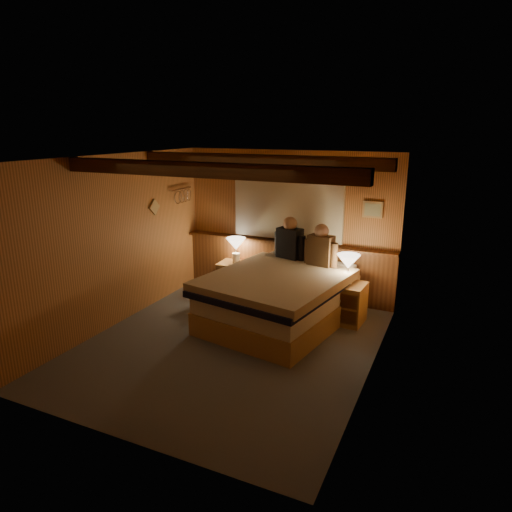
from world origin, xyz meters
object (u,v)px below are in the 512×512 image
Objects in this scene: bed at (279,298)px; nightstand_right at (345,303)px; duffel_bag at (212,298)px; person_left at (290,241)px; person_right at (321,248)px; lamp_right at (348,263)px; lamp_left at (236,245)px; nightstand_left at (233,277)px.

bed is 0.97m from nightstand_right.
bed is 4.53× the size of duffel_bag.
person_right is (0.56, -0.18, -0.01)m from person_left.
lamp_right reaches higher than duffel_bag.
lamp_left is at bearing 100.94° from duffel_bag.
duffel_bag is (-1.57, -0.57, -0.85)m from person_right.
person_left reaches higher than person_right.
lamp_right is at bearing -13.58° from nightstand_left.
lamp_right reaches higher than bed.
duffel_bag is (-2.04, -0.36, -0.73)m from lamp_right.
person_left reaches higher than lamp_right.
bed is at bearing -148.67° from nightstand_right.
nightstand_right is 2.07m from duffel_bag.
person_right is (0.39, 0.66, 0.61)m from bed.
bed is 1.48m from nightstand_left.
bed reaches higher than duffel_bag.
person_left is at bearing 162.65° from nightstand_right.
bed is 5.68× the size of lamp_right.
nightstand_left is 0.90× the size of nightstand_right.
person_left is (0.98, -0.05, 0.19)m from lamp_left.
nightstand_left is at bearing -147.48° from lamp_left.
duffel_bag is at bearing -174.87° from bed.
person_left is 1.28× the size of duffel_bag.
nightstand_right reaches higher than nightstand_left.
nightstand_right is (2.05, -0.43, 0.03)m from nightstand_left.
lamp_left is at bearing -167.84° from person_left.
person_left is (-1.02, 0.40, 0.72)m from nightstand_right.
lamp_left is (0.04, 0.03, 0.57)m from nightstand_left.
lamp_right reaches higher than nightstand_left.
person_left is 1.52m from duffel_bag.
nightstand_right is at bearing -12.78° from lamp_left.
nightstand_left is 1.76m from person_right.
person_right reaches higher than lamp_left.
bed is at bearing -37.93° from lamp_left.
nightstand_right is at bearing -116.00° from lamp_right.
person_left is (-1.03, 0.39, 0.13)m from lamp_right.
bed is at bearing -152.25° from lamp_right.
person_right is (1.58, -0.20, 0.74)m from nightstand_left.
nightstand_right is at bearing 22.66° from duffel_bag.
lamp_left is 1.00× the size of lamp_right.
person_left reaches higher than duffel_bag.
nightstand_left is 1.27m from person_left.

